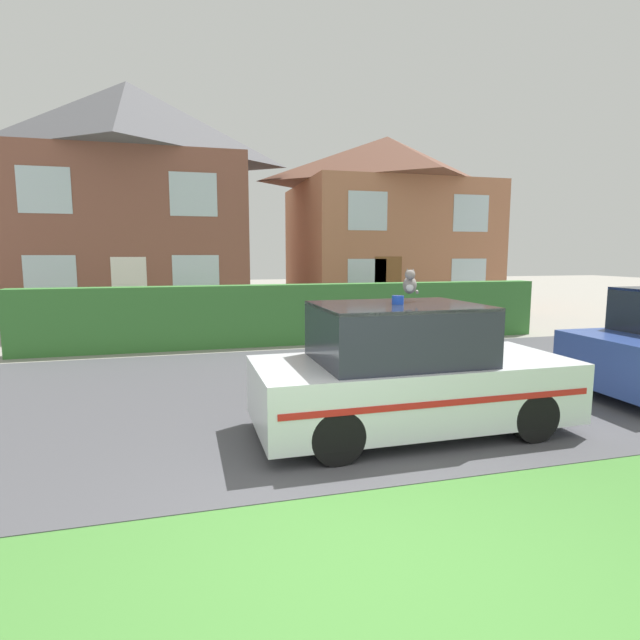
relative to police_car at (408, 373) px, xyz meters
name	(u,v)px	position (x,y,z in m)	size (l,w,h in m)	color
ground_plane	(369,556)	(-1.36, -2.30, -0.74)	(80.00, 80.00, 0.00)	gray
road_strip	(270,393)	(-1.36, 2.11, -0.74)	(28.00, 6.94, 0.01)	#4C4C51
lawn_verge	(391,592)	(-1.36, -2.71, -0.74)	(28.00, 2.72, 0.01)	#478438
garden_hedge	(299,314)	(0.06, 6.33, -0.02)	(12.80, 0.51, 1.46)	#3D7F38
police_car	(408,373)	(0.00, 0.00, 0.00)	(3.88, 1.66, 1.68)	black
cat	(410,283)	(0.09, 0.19, 1.08)	(0.31, 0.31, 0.32)	gray
house_left	(132,199)	(-4.32, 13.29, 3.32)	(7.78, 6.03, 7.96)	brown
house_right	(386,222)	(5.38, 13.79, 2.74)	(7.48, 6.56, 6.84)	#A86B4C
wheelie_bin	(399,310)	(3.40, 7.88, -0.19)	(0.66, 0.70, 1.10)	black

